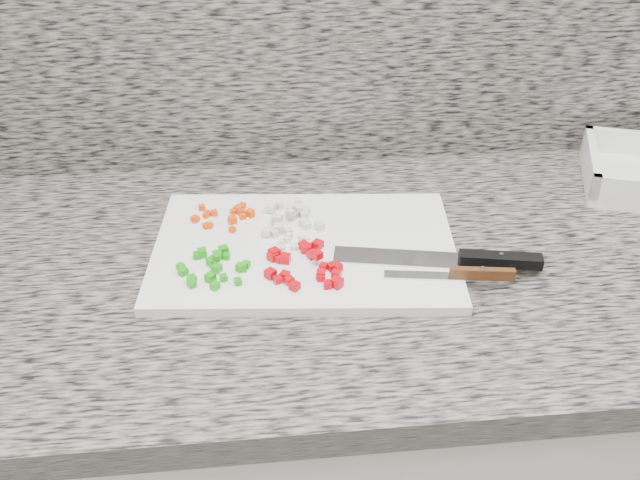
# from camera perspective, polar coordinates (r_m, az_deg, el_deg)

# --- Properties ---
(cabinet) EXTENTS (3.92, 0.62, 0.86)m
(cabinet) POSITION_cam_1_polar(r_m,az_deg,el_deg) (1.35, 3.45, -17.63)
(cabinet) COLOR silver
(cabinet) RESTS_ON ground
(countertop) EXTENTS (3.96, 0.64, 0.04)m
(countertop) POSITION_cam_1_polar(r_m,az_deg,el_deg) (1.04, 4.29, -2.02)
(countertop) COLOR slate
(countertop) RESTS_ON cabinet
(cutting_board) EXTENTS (0.45, 0.33, 0.01)m
(cutting_board) POSITION_cam_1_polar(r_m,az_deg,el_deg) (1.02, -1.23, -0.70)
(cutting_board) COLOR white
(cutting_board) RESTS_ON countertop
(carrot_pile) EXTENTS (0.10, 0.08, 0.01)m
(carrot_pile) POSITION_cam_1_polar(r_m,az_deg,el_deg) (1.09, -7.37, 2.00)
(carrot_pile) COLOR #E73C05
(carrot_pile) RESTS_ON cutting_board
(onion_pile) EXTENTS (0.09, 0.10, 0.02)m
(onion_pile) POSITION_cam_1_polar(r_m,az_deg,el_deg) (1.07, -2.49, 1.80)
(onion_pile) COLOR beige
(onion_pile) RESTS_ON cutting_board
(green_pepper_pile) EXTENTS (0.10, 0.10, 0.02)m
(green_pepper_pile) POSITION_cam_1_polar(r_m,az_deg,el_deg) (0.98, -8.51, -2.06)
(green_pepper_pile) COLOR #16920D
(green_pepper_pile) RESTS_ON cutting_board
(red_pepper_pile) EXTENTS (0.11, 0.11, 0.02)m
(red_pepper_pile) POSITION_cam_1_polar(r_m,az_deg,el_deg) (0.97, -1.28, -1.98)
(red_pepper_pile) COLOR #BD020B
(red_pepper_pile) RESTS_ON cutting_board
(garlic_pile) EXTENTS (0.05, 0.04, 0.01)m
(garlic_pile) POSITION_cam_1_polar(r_m,az_deg,el_deg) (1.02, -1.87, -0.22)
(garlic_pile) COLOR beige
(garlic_pile) RESTS_ON cutting_board
(chef_knife) EXTENTS (0.29, 0.09, 0.02)m
(chef_knife) POSITION_cam_1_polar(r_m,az_deg,el_deg) (1.00, 11.46, -1.51)
(chef_knife) COLOR silver
(chef_knife) RESTS_ON cutting_board
(paring_knife) EXTENTS (0.17, 0.04, 0.02)m
(paring_knife) POSITION_cam_1_polar(r_m,az_deg,el_deg) (0.97, 11.56, -2.69)
(paring_knife) COLOR silver
(paring_knife) RESTS_ON cutting_board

